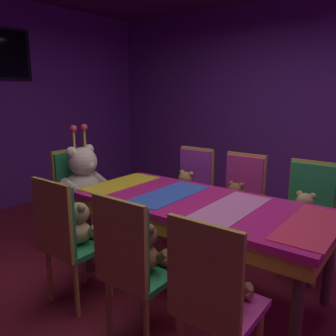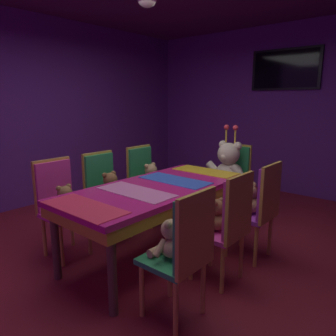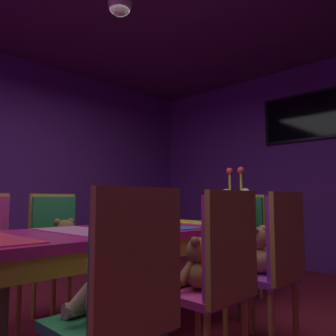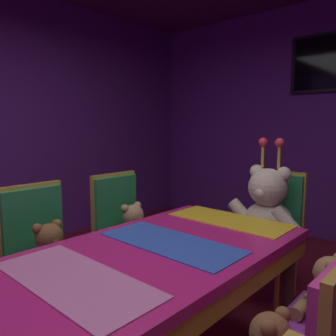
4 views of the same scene
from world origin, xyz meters
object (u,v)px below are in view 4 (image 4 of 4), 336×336
Objects in this scene: teddy_left_1 at (50,253)px; throne_chair at (275,220)px; banquet_table at (129,277)px; teddy_left_2 at (134,229)px; chair_left_2 at (121,225)px; chair_left_1 at (38,247)px; king_teddy_bear at (266,209)px; teddy_right_2 at (329,292)px.

teddy_left_1 is 1.71m from throne_chair.
teddy_left_2 is at bearing 136.70° from banquet_table.
banquet_table is 1.03m from chair_left_2.
chair_left_1 is (-0.82, -0.03, -0.06)m from banquet_table.
banquet_table is 2.05× the size of chair_left_1.
banquet_table is 2.05× the size of throne_chair.
teddy_left_1 is 0.35× the size of throne_chair.
king_teddy_bear reaches higher than chair_left_2.
king_teddy_bear reaches higher than throne_chair.
king_teddy_bear is at bearing 59.85° from chair_left_1.
teddy_left_2 reaches higher than banquet_table.
chair_left_2 is at bearing -41.47° from throne_chair.
teddy_left_1 is 0.43× the size of king_teddy_bear.
teddy_left_1 is (0.15, -0.00, 0.00)m from chair_left_1.
teddy_left_2 is at bearing -1.17° from teddy_right_2.
chair_left_1 and throne_chair have the same top height.
teddy_left_1 is 0.65m from teddy_left_2.
chair_left_2 is 2.87× the size of teddy_left_2.
chair_left_1 is at bearing 180.00° from teddy_left_1.
teddy_right_2 is at bearing 36.08° from throne_chair.
king_teddy_bear is at bearing 90.00° from banquet_table.
chair_left_1 reaches higher than banquet_table.
teddy_left_2 is at bearing 89.50° from teddy_left_1.
banquet_table is at bearing -0.00° from throne_chair.
teddy_left_1 is at bearing -25.48° from king_teddy_bear.
teddy_left_1 reaches higher than teddy_right_2.
teddy_left_2 is at bearing -0.00° from chair_left_2.
banquet_table is 0.67m from teddy_left_1.
teddy_left_1 is at bearing 24.71° from teddy_right_2.
teddy_right_2 reaches higher than banquet_table.
king_teddy_bear is (0.00, -0.16, 0.12)m from throne_chair.
throne_chair is 1.24× the size of king_teddy_bear.
teddy_right_2 is (1.50, -0.03, -0.01)m from chair_left_2.
chair_left_1 is at bearing -27.48° from throne_chair.
banquet_table is 5.85× the size of teddy_left_1.
king_teddy_bear is (0.67, 1.41, 0.11)m from teddy_left_1.
chair_left_1 reaches higher than teddy_left_2.
throne_chair is (0.00, 1.54, -0.06)m from banquet_table.
teddy_left_2 is (0.15, -0.00, 0.00)m from chair_left_2.
throne_chair is at bearing -53.92° from teddy_right_2.
chair_left_2 reaches higher than teddy_right_2.
throne_chair is at bearing 62.52° from chair_left_1.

